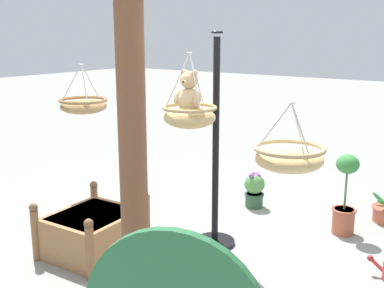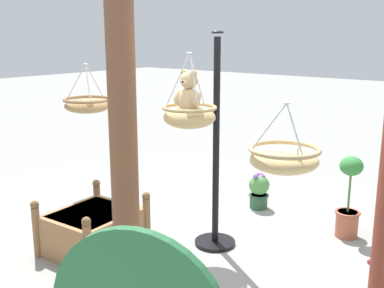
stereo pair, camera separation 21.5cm
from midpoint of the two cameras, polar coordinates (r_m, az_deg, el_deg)
The scene contains 10 objects.
ground_plane at distance 5.18m, azimuth 1.39°, elevation -12.33°, with size 40.00×40.00×0.00m, color gray.
display_pole_central at distance 4.98m, azimuth 4.14°, elevation -4.93°, with size 0.44×0.44×2.26m.
hanging_basket_with_teddy at distance 4.68m, azimuth 1.04°, elevation 3.47°, with size 0.55×0.55×0.75m.
teddy_bear at distance 4.64m, azimuth 0.88°, elevation 5.89°, with size 0.31×0.27×0.45m.
hanging_basket_left_high at distance 3.85m, azimuth 12.73°, elevation -1.73°, with size 0.58×0.58×0.57m.
hanging_basket_right_low at distance 5.58m, azimuth -11.54°, elevation 4.74°, with size 0.56×0.56×0.57m.
greenhouse_pillar_right at distance 3.37m, azimuth -6.44°, elevation -2.85°, with size 0.38×0.38×2.71m.
wooden_planter_box at distance 5.06m, azimuth -10.73°, elevation -10.23°, with size 0.89×0.98×0.61m.
potted_plant_flowering_red at distance 5.56m, azimuth 19.61°, elevation -6.53°, with size 0.28×0.28×0.94m.
potted_plant_tall_leafy at distance 6.23m, azimuth 9.15°, elevation -5.61°, with size 0.27×0.27×0.48m.
Camera 2 is at (-2.91, 3.65, 2.23)m, focal length 43.77 mm.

